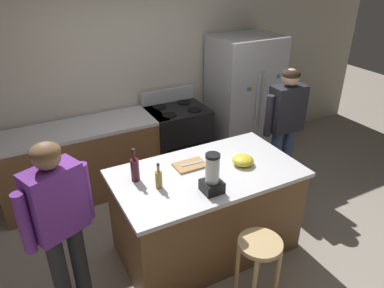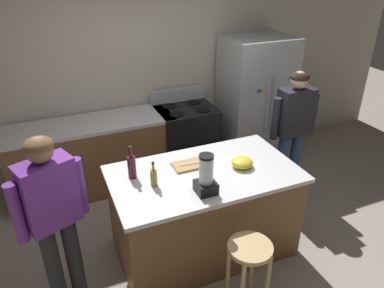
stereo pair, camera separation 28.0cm
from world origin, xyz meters
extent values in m
plane|color=#9E9384|center=(0.00, 0.00, 0.00)|extent=(14.00, 14.00, 0.00)
cube|color=beige|center=(0.00, 1.95, 1.35)|extent=(8.00, 0.10, 2.70)
cube|color=brown|center=(0.00, 0.00, 0.44)|extent=(1.68, 0.92, 0.88)
cube|color=silver|center=(0.00, 0.00, 0.90)|extent=(1.74, 0.98, 0.04)
cube|color=brown|center=(-0.80, 1.55, 0.44)|extent=(2.00, 0.64, 0.88)
cube|color=silver|center=(-0.80, 1.55, 0.90)|extent=(2.00, 0.64, 0.04)
cube|color=#B7BABF|center=(1.46, 1.50, 0.88)|extent=(0.90, 0.70, 1.77)
cylinder|color=#B7BABF|center=(1.42, 1.13, 0.97)|extent=(0.02, 0.02, 0.79)
cylinder|color=#B7BABF|center=(1.50, 1.13, 0.97)|extent=(0.02, 0.02, 0.79)
cube|color=#268CD8|center=(1.75, 1.15, 1.27)|extent=(0.05, 0.01, 0.05)
cube|color=orange|center=(1.32, 1.15, 1.16)|extent=(0.05, 0.01, 0.05)
cube|color=#268CD8|center=(1.28, 1.15, 1.17)|extent=(0.05, 0.01, 0.05)
cube|color=black|center=(0.43, 1.52, 0.46)|extent=(0.76, 0.64, 0.92)
cube|color=black|center=(0.43, 1.20, 0.42)|extent=(0.60, 0.01, 0.24)
cube|color=#B7BABF|center=(0.43, 1.81, 1.01)|extent=(0.76, 0.06, 0.18)
cylinder|color=black|center=(0.25, 1.37, 0.93)|extent=(0.18, 0.18, 0.01)
cylinder|color=black|center=(0.61, 1.37, 0.93)|extent=(0.18, 0.18, 0.01)
cylinder|color=black|center=(0.25, 1.67, 0.93)|extent=(0.18, 0.18, 0.01)
cylinder|color=black|center=(0.61, 1.67, 0.93)|extent=(0.18, 0.18, 0.01)
cylinder|color=#26262B|center=(-1.42, -0.13, 0.42)|extent=(0.17, 0.17, 0.84)
cylinder|color=#26262B|center=(-1.26, -0.06, 0.42)|extent=(0.17, 0.17, 0.84)
cube|color=#723399|center=(-1.34, -0.10, 1.11)|extent=(0.45, 0.35, 0.55)
cylinder|color=#723399|center=(-1.57, -0.19, 1.06)|extent=(0.12, 0.12, 0.50)
cylinder|color=#723399|center=(-1.11, 0.00, 1.06)|extent=(0.12, 0.12, 0.50)
sphere|color=#8C664C|center=(-1.34, -0.10, 1.49)|extent=(0.26, 0.26, 0.20)
ellipsoid|color=brown|center=(-1.34, -0.10, 1.53)|extent=(0.27, 0.27, 0.12)
cylinder|color=#384C7A|center=(1.46, 0.51, 0.42)|extent=(0.14, 0.14, 0.83)
cylinder|color=#384C7A|center=(1.28, 0.52, 0.42)|extent=(0.14, 0.14, 0.83)
cube|color=#26262D|center=(1.37, 0.51, 1.11)|extent=(0.41, 0.24, 0.55)
cylinder|color=#26262D|center=(1.62, 0.50, 1.06)|extent=(0.09, 0.09, 0.50)
cylinder|color=#26262D|center=(1.13, 0.53, 1.06)|extent=(0.09, 0.09, 0.50)
sphere|color=#D8AD8C|center=(1.37, 0.51, 1.48)|extent=(0.21, 0.21, 0.20)
ellipsoid|color=#332319|center=(1.37, 0.51, 1.52)|extent=(0.22, 0.22, 0.12)
cylinder|color=tan|center=(0.04, -0.79, 0.67)|extent=(0.36, 0.36, 0.04)
cylinder|color=tan|center=(0.16, -0.90, 0.32)|extent=(0.04, 0.04, 0.65)
cylinder|color=tan|center=(-0.08, -0.67, 0.32)|extent=(0.04, 0.04, 0.65)
cylinder|color=tan|center=(0.16, -0.67, 0.32)|extent=(0.04, 0.04, 0.65)
cube|color=black|center=(-0.12, -0.29, 0.97)|extent=(0.17, 0.17, 0.10)
cylinder|color=silver|center=(-0.12, -0.29, 1.14)|extent=(0.12, 0.12, 0.24)
cylinder|color=black|center=(-0.12, -0.29, 1.27)|extent=(0.12, 0.12, 0.02)
cylinder|color=#471923|center=(-0.64, 0.17, 1.03)|extent=(0.08, 0.08, 0.21)
cylinder|color=#471923|center=(-0.64, 0.17, 1.18)|extent=(0.03, 0.03, 0.09)
cylinder|color=black|center=(-0.64, 0.17, 1.23)|extent=(0.03, 0.03, 0.02)
cylinder|color=olive|center=(-0.50, -0.03, 1.00)|extent=(0.06, 0.06, 0.15)
cylinder|color=olive|center=(-0.50, -0.03, 1.11)|extent=(0.02, 0.02, 0.07)
cylinder|color=black|center=(-0.50, -0.03, 1.15)|extent=(0.03, 0.03, 0.02)
ellipsoid|color=yellow|center=(0.37, -0.05, 0.97)|extent=(0.21, 0.21, 0.09)
cube|color=#B7844C|center=(-0.09, 0.16, 0.93)|extent=(0.30, 0.20, 0.02)
cube|color=#B7BABF|center=(-0.07, 0.16, 0.95)|extent=(0.22, 0.05, 0.01)
camera|label=1|loc=(-1.48, -2.48, 2.72)|focal=34.13mm
camera|label=2|loc=(-1.22, -2.60, 2.72)|focal=34.13mm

